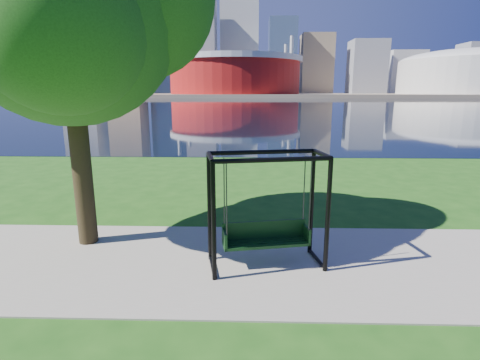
{
  "coord_description": "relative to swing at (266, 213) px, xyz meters",
  "views": [
    {
      "loc": [
        0.29,
        -7.5,
        3.4
      ],
      "look_at": [
        0.07,
        0.0,
        1.62
      ],
      "focal_mm": 28.0,
      "sensor_mm": 36.0,
      "label": 1
    }
  ],
  "objects": [
    {
      "name": "far_bank",
      "position": [
        -0.59,
        306.57,
        -0.1
      ],
      "size": [
        900.0,
        228.0,
        2.0
      ],
      "primitive_type": "cube",
      "color": "#937F60",
      "rests_on": "ground"
    },
    {
      "name": "arena",
      "position": [
        134.41,
        235.57,
        14.77
      ],
      "size": [
        84.0,
        84.0,
        26.56
      ],
      "color": "beige",
      "rests_on": "far_bank"
    },
    {
      "name": "stadium",
      "position": [
        -10.59,
        235.57,
        13.13
      ],
      "size": [
        83.0,
        83.0,
        32.0
      ],
      "color": "maroon",
      "rests_on": "far_bank"
    },
    {
      "name": "park_tree",
      "position": [
        -4.09,
        1.1,
        4.0
      ],
      "size": [
        5.91,
        5.34,
        7.35
      ],
      "color": "black",
      "rests_on": "ground"
    },
    {
      "name": "ground",
      "position": [
        -0.59,
        0.57,
        -1.1
      ],
      "size": [
        900.0,
        900.0,
        0.0
      ],
      "primitive_type": "plane",
      "color": "#1E5114",
      "rests_on": "ground"
    },
    {
      "name": "swing",
      "position": [
        0.0,
        0.0,
        0.0
      ],
      "size": [
        2.37,
        1.37,
        2.28
      ],
      "rotation": [
        0.0,
        0.0,
        0.19
      ],
      "color": "black",
      "rests_on": "ground"
    },
    {
      "name": "path",
      "position": [
        -0.59,
        0.07,
        -1.09
      ],
      "size": [
        120.0,
        4.0,
        0.03
      ],
      "primitive_type": "cube",
      "color": "#9E937F",
      "rests_on": "ground"
    },
    {
      "name": "skyline",
      "position": [
        -4.86,
        319.97,
        34.79
      ],
      "size": [
        392.0,
        66.0,
        96.5
      ],
      "color": "gray",
      "rests_on": "far_bank"
    },
    {
      "name": "river",
      "position": [
        -0.59,
        102.57,
        -1.09
      ],
      "size": [
        900.0,
        180.0,
        0.02
      ],
      "primitive_type": "cube",
      "color": "black",
      "rests_on": "ground"
    }
  ]
}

